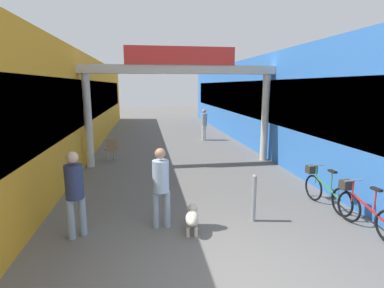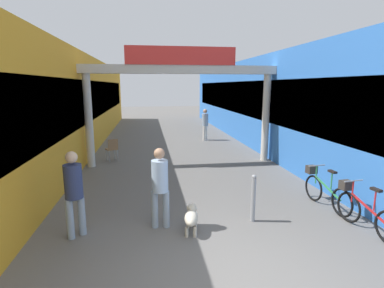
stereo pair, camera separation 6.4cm
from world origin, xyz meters
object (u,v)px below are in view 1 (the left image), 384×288
object	(u,v)px
pedestrian_with_dog	(161,183)
bicycle_red_nearest	(364,209)
pedestrian_carrying_crate	(204,122)
pedestrian_companion	(75,189)
bollard_post_metal	(254,198)
dog_on_leash	(192,217)
bicycle_green_second	(324,189)
cafe_chair_wood_nearer	(111,148)

from	to	relation	value
pedestrian_with_dog	bicycle_red_nearest	xyz separation A→B (m)	(4.13, -0.73, -0.54)
pedestrian_with_dog	pedestrian_carrying_crate	xyz separation A→B (m)	(2.87, 10.02, -0.00)
pedestrian_companion	bicycle_red_nearest	world-z (taller)	pedestrian_companion
pedestrian_with_dog	bollard_post_metal	size ratio (longest dim) A/B	1.60
pedestrian_with_dog	dog_on_leash	bearing A→B (deg)	-24.61
pedestrian_with_dog	pedestrian_companion	xyz separation A→B (m)	(-1.66, -0.16, 0.01)
bicycle_green_second	dog_on_leash	bearing A→B (deg)	-166.54
bicycle_green_second	bollard_post_metal	world-z (taller)	bollard_post_metal
pedestrian_carrying_crate	dog_on_leash	world-z (taller)	pedestrian_carrying_crate
pedestrian_carrying_crate	dog_on_leash	distance (m)	10.56
pedestrian_carrying_crate	cafe_chair_wood_nearer	bearing A→B (deg)	-138.12
dog_on_leash	bicycle_green_second	world-z (taller)	bicycle_green_second
pedestrian_companion	bollard_post_metal	bearing A→B (deg)	2.33
pedestrian_with_dog	bicycle_green_second	world-z (taller)	pedestrian_with_dog
pedestrian_companion	bicycle_green_second	xyz separation A→B (m)	(5.70, 0.70, -0.56)
dog_on_leash	bollard_post_metal	xyz separation A→B (m)	(1.41, 0.27, 0.23)
pedestrian_with_dog	cafe_chair_wood_nearer	distance (m)	6.21
pedestrian_with_dog	bicycle_red_nearest	size ratio (longest dim) A/B	1.02
bicycle_green_second	cafe_chair_wood_nearer	xyz separation A→B (m)	(-5.68, 5.44, 0.10)
bicycle_red_nearest	bicycle_green_second	distance (m)	1.28
dog_on_leash	bicycle_red_nearest	bearing A→B (deg)	-7.34
pedestrian_with_dog	dog_on_leash	xyz separation A→B (m)	(0.61, -0.28, -0.66)
bicycle_red_nearest	cafe_chair_wood_nearer	world-z (taller)	bicycle_red_nearest
bicycle_green_second	bicycle_red_nearest	bearing A→B (deg)	-85.86
pedestrian_carrying_crate	bicycle_red_nearest	distance (m)	10.84
pedestrian_with_dog	pedestrian_carrying_crate	bearing A→B (deg)	74.02
dog_on_leash	bollard_post_metal	bearing A→B (deg)	10.96
pedestrian_with_dog	bicycle_red_nearest	world-z (taller)	pedestrian_with_dog
pedestrian_with_dog	dog_on_leash	distance (m)	0.95
pedestrian_carrying_crate	cafe_chair_wood_nearer	world-z (taller)	pedestrian_carrying_crate
pedestrian_companion	bicycle_red_nearest	xyz separation A→B (m)	(5.79, -0.58, -0.56)
bicycle_green_second	cafe_chair_wood_nearer	distance (m)	7.86
cafe_chair_wood_nearer	pedestrian_carrying_crate	bearing A→B (deg)	41.88
dog_on_leash	bollard_post_metal	distance (m)	1.45
bicycle_red_nearest	pedestrian_companion	bearing A→B (deg)	174.32
bicycle_green_second	pedestrian_with_dog	bearing A→B (deg)	-172.40
dog_on_leash	cafe_chair_wood_nearer	xyz separation A→B (m)	(-2.25, 6.26, 0.22)
bicycle_red_nearest	bollard_post_metal	world-z (taller)	bollard_post_metal
pedestrian_carrying_crate	dog_on_leash	bearing A→B (deg)	-102.36
pedestrian_carrying_crate	cafe_chair_wood_nearer	xyz separation A→B (m)	(-4.51, -4.04, -0.44)
dog_on_leash	cafe_chair_wood_nearer	size ratio (longest dim) A/B	0.81
bicycle_green_second	cafe_chair_wood_nearer	bearing A→B (deg)	136.24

